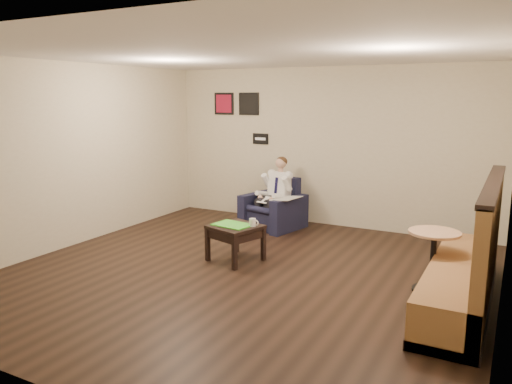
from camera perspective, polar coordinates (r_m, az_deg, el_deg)
The scene contains 19 objects.
ground at distance 6.61m, azimuth -1.45°, elevation -9.36°, with size 6.00×6.00×0.00m, color black.
wall_back at distance 8.98m, azimuth 7.98°, elevation 5.09°, with size 6.00×0.02×2.80m, color beige.
wall_front at distance 3.98m, azimuth -23.28°, elevation -2.83°, with size 6.00×0.02×2.80m, color beige.
wall_left at distance 8.16m, azimuth -20.24°, elevation 3.97°, with size 0.02×6.00×2.80m, color beige.
wall_right at distance 5.47m, azimuth 27.03°, elevation 0.38°, with size 0.02×6.00×2.80m, color beige.
ceiling at distance 6.22m, azimuth -1.57°, elevation 15.62°, with size 6.00×6.00×0.02m, color white.
seating_sign at distance 9.48m, azimuth 0.53°, elevation 6.10°, with size 0.32×0.02×0.20m, color black.
art_print_left at distance 9.84m, azimuth -3.67°, elevation 10.04°, with size 0.42×0.03×0.42m, color #A21330.
art_print_right at distance 9.56m, azimuth -0.82°, elevation 10.04°, with size 0.42×0.03×0.42m, color black.
armchair at distance 8.78m, azimuth 1.96°, elevation -1.32°, with size 0.90×0.90×0.87m, color black.
seated_man at distance 8.66m, azimuth 1.50°, elevation -0.40°, with size 0.57×0.85×1.19m, color white, non-canonical shape.
lap_papers at distance 8.60m, azimuth 1.10°, elevation -0.90°, with size 0.20×0.28×0.01m, color white.
newspaper at distance 8.45m, azimuth 3.49°, elevation -0.72°, with size 0.38×0.47×0.01m, color silver.
side_table at distance 7.06m, azimuth -2.36°, elevation -5.83°, with size 0.63×0.63×0.51m, color black.
green_folder at distance 7.00m, azimuth -2.71°, elevation -3.75°, with size 0.51×0.36×0.01m, color #41D92B.
coffee_mug at distance 6.93m, azimuth -0.40°, elevation -3.49°, with size 0.09×0.09×0.11m, color white.
smartphone at distance 7.07m, azimuth -0.98°, elevation -3.60°, with size 0.16×0.08×0.01m, color black.
banquette at distance 5.93m, azimuth 22.54°, elevation -5.52°, with size 0.65×2.72×1.39m, color brown.
cafe_table at distance 6.29m, azimuth 19.53°, elevation -7.50°, with size 0.60×0.60×0.74m, color tan.
Camera 1 is at (3.05, -5.40, 2.28)m, focal length 35.00 mm.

